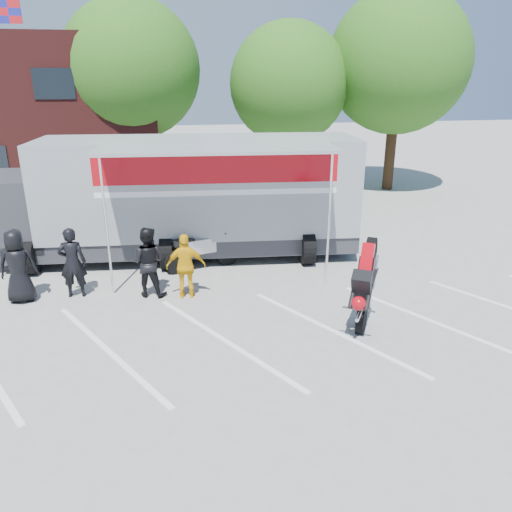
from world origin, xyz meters
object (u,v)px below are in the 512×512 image
object	(u,v)px
stunt_bike_rider	(365,318)
spectator_hivis	(186,266)
spectator_leather_b	(73,263)
transporter_truck	(187,255)
spectator_leather_c	(148,262)
spectator_leather_a	(18,266)
tree_left	(131,69)
tree_mid	(289,84)
tree_right	(398,62)
parked_motorcycle	(203,269)

from	to	relation	value
stunt_bike_rider	spectator_hivis	xyz separation A→B (m)	(-4.01, 1.92, 0.84)
spectator_leather_b	spectator_hivis	world-z (taller)	spectator_leather_b
transporter_truck	spectator_leather_c	xyz separation A→B (m)	(-1.08, -2.85, 0.91)
spectator_leather_a	spectator_hivis	distance (m)	4.09
tree_left	tree_mid	bearing A→B (deg)	-8.13
transporter_truck	spectator_leather_a	size ratio (longest dim) A/B	6.11
tree_mid	spectator_hivis	world-z (taller)	tree_mid
stunt_bike_rider	spectator_leather_b	bearing A→B (deg)	-169.19
tree_mid	tree_right	xyz separation A→B (m)	(5.00, -0.50, 0.93)
tree_left	spectator_leather_b	world-z (taller)	tree_left
tree_mid	spectator_leather_b	size ratio (longest dim) A/B	4.21
tree_left	spectator_leather_a	bearing A→B (deg)	-101.71
stunt_bike_rider	spectator_leather_a	size ratio (longest dim) A/B	1.17
tree_right	spectator_leather_b	xyz separation A→B (m)	(-13.24, -10.55, -4.97)
parked_motorcycle	stunt_bike_rider	bearing A→B (deg)	-153.86
tree_left	spectator_leather_b	size ratio (longest dim) A/B	4.74
transporter_truck	spectator_leather_c	bearing A→B (deg)	-106.03
spectator_leather_a	spectator_leather_c	world-z (taller)	spectator_leather_a
tree_right	parked_motorcycle	size ratio (longest dim) A/B	3.97
tree_left	transporter_truck	bearing A→B (deg)	-79.87
parked_motorcycle	tree_mid	bearing A→B (deg)	-42.86
tree_left	tree_mid	world-z (taller)	tree_left
spectator_leather_a	spectator_leather_b	size ratio (longest dim) A/B	1.02
tree_mid	parked_motorcycle	xyz separation A→B (m)	(-4.90, -9.74, -4.94)
transporter_truck	spectator_leather_c	distance (m)	3.18
stunt_bike_rider	spectator_leather_b	distance (m)	7.31
transporter_truck	spectator_leather_c	world-z (taller)	spectator_leather_c
parked_motorcycle	spectator_leather_a	world-z (taller)	spectator_leather_a
transporter_truck	stunt_bike_rider	distance (m)	6.38
stunt_bike_rider	spectator_leather_c	bearing A→B (deg)	-173.21
spectator_hivis	tree_left	bearing A→B (deg)	-78.78
spectator_hivis	tree_mid	bearing A→B (deg)	-110.91
spectator_leather_a	spectator_leather_c	xyz separation A→B (m)	(3.12, -0.22, -0.02)
parked_motorcycle	spectator_leather_a	size ratio (longest dim) A/B	1.24
tree_right	spectator_hivis	distance (m)	16.07
tree_mid	tree_right	distance (m)	5.11
tree_mid	spectator_leather_a	bearing A→B (deg)	-130.58
tree_left	spectator_hivis	distance (m)	13.57
tree_mid	spectator_leather_a	distance (m)	15.16
tree_right	spectator_leather_b	bearing A→B (deg)	-141.47
spectator_leather_b	spectator_leather_c	size ratio (longest dim) A/B	1.01
transporter_truck	spectator_leather_b	bearing A→B (deg)	-134.05
tree_left	transporter_truck	world-z (taller)	tree_left
parked_motorcycle	spectator_leather_c	xyz separation A→B (m)	(-1.49, -1.58, 0.91)
tree_left	parked_motorcycle	bearing A→B (deg)	-78.94
tree_mid	parked_motorcycle	distance (m)	11.97
stunt_bike_rider	spectator_hivis	world-z (taller)	spectator_hivis
tree_right	transporter_truck	bearing A→B (deg)	-142.27
spectator_hivis	transporter_truck	bearing A→B (deg)	-88.41
spectator_leather_c	spectator_leather_a	bearing A→B (deg)	13.64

